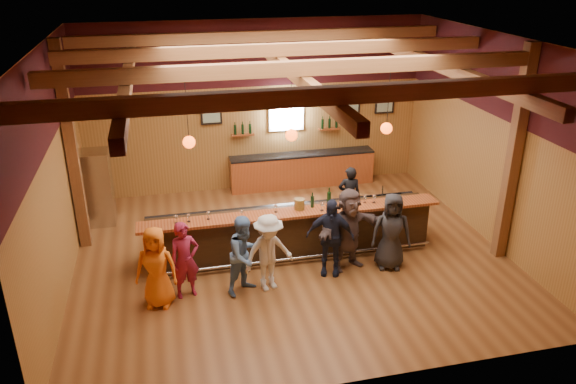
# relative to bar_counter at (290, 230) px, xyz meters

# --- Properties ---
(room) EXTENTS (9.04, 9.00, 4.52)m
(room) POSITION_rel_bar_counter_xyz_m (-0.02, -0.09, 2.69)
(room) COLOR brown
(room) RESTS_ON ground
(bar_counter) EXTENTS (6.30, 1.07, 1.11)m
(bar_counter) POSITION_rel_bar_counter_xyz_m (0.00, 0.00, 0.00)
(bar_counter) COLOR black
(bar_counter) RESTS_ON ground
(back_bar_cabinet) EXTENTS (4.00, 0.52, 0.95)m
(back_bar_cabinet) POSITION_rel_bar_counter_xyz_m (1.18, 3.57, -0.05)
(back_bar_cabinet) COLOR brown
(back_bar_cabinet) RESTS_ON ground
(window) EXTENTS (0.95, 0.09, 0.95)m
(window) POSITION_rel_bar_counter_xyz_m (0.78, 3.80, 1.53)
(window) COLOR silver
(window) RESTS_ON room
(framed_pictures) EXTENTS (5.35, 0.05, 0.45)m
(framed_pictures) POSITION_rel_bar_counter_xyz_m (1.65, 3.79, 1.58)
(framed_pictures) COLOR black
(framed_pictures) RESTS_ON room
(wine_shelves) EXTENTS (3.00, 0.18, 0.30)m
(wine_shelves) POSITION_rel_bar_counter_xyz_m (0.78, 3.73, 1.10)
(wine_shelves) COLOR brown
(wine_shelves) RESTS_ON room
(pendant_lights) EXTENTS (4.24, 0.24, 1.37)m
(pendant_lights) POSITION_rel_bar_counter_xyz_m (-0.02, -0.15, 2.19)
(pendant_lights) COLOR black
(pendant_lights) RESTS_ON room
(stainless_fridge) EXTENTS (0.70, 0.70, 1.80)m
(stainless_fridge) POSITION_rel_bar_counter_xyz_m (-4.12, 2.45, 0.38)
(stainless_fridge) COLOR silver
(stainless_fridge) RESTS_ON ground
(customer_orange) EXTENTS (0.87, 0.68, 1.57)m
(customer_orange) POSITION_rel_bar_counter_xyz_m (-2.82, -1.39, 0.26)
(customer_orange) COLOR orange
(customer_orange) RESTS_ON ground
(customer_redvest) EXTENTS (0.62, 0.49, 1.51)m
(customer_redvest) POSITION_rel_bar_counter_xyz_m (-2.30, -1.20, 0.24)
(customer_redvest) COLOR maroon
(customer_redvest) RESTS_ON ground
(customer_denim) EXTENTS (0.96, 0.91, 1.57)m
(customer_denim) POSITION_rel_bar_counter_xyz_m (-1.18, -1.30, 0.26)
(customer_denim) COLOR #577DAF
(customer_denim) RESTS_ON ground
(customer_white) EXTENTS (1.13, 0.85, 1.56)m
(customer_white) POSITION_rel_bar_counter_xyz_m (-0.74, -1.32, 0.26)
(customer_white) COLOR silver
(customer_white) RESTS_ON ground
(customer_navy) EXTENTS (1.03, 0.68, 1.63)m
(customer_navy) POSITION_rel_bar_counter_xyz_m (0.57, -1.04, 0.30)
(customer_navy) COLOR #181D31
(customer_navy) RESTS_ON ground
(customer_brown) EXTENTS (1.70, 0.96, 1.74)m
(customer_brown) POSITION_rel_bar_counter_xyz_m (1.00, -0.90, 0.35)
(customer_brown) COLOR #524241
(customer_brown) RESTS_ON ground
(customer_dark) EXTENTS (0.90, 0.70, 1.63)m
(customer_dark) POSITION_rel_bar_counter_xyz_m (1.84, -1.08, 0.30)
(customer_dark) COLOR #242325
(customer_dark) RESTS_ON ground
(bartender) EXTENTS (0.60, 0.45, 1.47)m
(bartender) POSITION_rel_bar_counter_xyz_m (1.66, 0.98, 0.21)
(bartender) COLOR black
(bartender) RESTS_ON ground
(ice_bucket) EXTENTS (0.21, 0.21, 0.23)m
(ice_bucket) POSITION_rel_bar_counter_xyz_m (0.14, -0.24, 0.70)
(ice_bucket) COLOR brown
(ice_bucket) RESTS_ON bar_counter
(bottle_a) EXTENTS (0.07, 0.07, 0.33)m
(bottle_a) POSITION_rel_bar_counter_xyz_m (0.42, -0.20, 0.72)
(bottle_a) COLOR black
(bottle_a) RESTS_ON bar_counter
(bottle_b) EXTENTS (0.08, 0.08, 0.39)m
(bottle_b) POSITION_rel_bar_counter_xyz_m (0.79, -0.17, 0.74)
(bottle_b) COLOR black
(bottle_b) RESTS_ON bar_counter
(glass_a) EXTENTS (0.08, 0.08, 0.18)m
(glass_a) POSITION_rel_bar_counter_xyz_m (-2.38, -0.32, 0.72)
(glass_a) COLOR silver
(glass_a) RESTS_ON bar_counter
(glass_b) EXTENTS (0.08, 0.08, 0.17)m
(glass_b) POSITION_rel_bar_counter_xyz_m (-2.14, -0.31, 0.71)
(glass_b) COLOR silver
(glass_b) RESTS_ON bar_counter
(glass_c) EXTENTS (0.08, 0.08, 0.17)m
(glass_c) POSITION_rel_bar_counter_xyz_m (-1.75, -0.29, 0.71)
(glass_c) COLOR silver
(glass_c) RESTS_ON bar_counter
(glass_d) EXTENTS (0.08, 0.08, 0.17)m
(glass_d) POSITION_rel_bar_counter_xyz_m (-1.08, -0.35, 0.71)
(glass_d) COLOR silver
(glass_d) RESTS_ON bar_counter
(glass_e) EXTENTS (0.08, 0.08, 0.17)m
(glass_e) POSITION_rel_bar_counter_xyz_m (-0.37, -0.26, 0.71)
(glass_e) COLOR silver
(glass_e) RESTS_ON bar_counter
(glass_f) EXTENTS (0.08, 0.08, 0.18)m
(glass_f) POSITION_rel_bar_counter_xyz_m (0.58, -0.40, 0.72)
(glass_f) COLOR silver
(glass_f) RESTS_ON bar_counter
(glass_g) EXTENTS (0.07, 0.07, 0.16)m
(glass_g) POSITION_rel_bar_counter_xyz_m (1.57, -0.22, 0.71)
(glass_g) COLOR silver
(glass_g) RESTS_ON bar_counter
(glass_h) EXTENTS (0.08, 0.08, 0.18)m
(glass_h) POSITION_rel_bar_counter_xyz_m (1.76, -0.27, 0.72)
(glass_h) COLOR silver
(glass_h) RESTS_ON bar_counter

